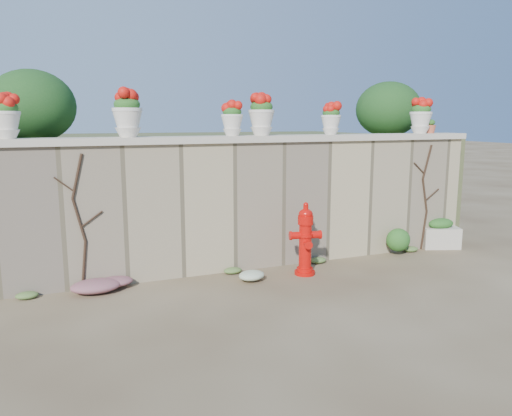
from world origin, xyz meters
name	(u,v)px	position (x,y,z in m)	size (l,w,h in m)	color
ground	(307,302)	(0.00, 0.00, 0.00)	(80.00, 80.00, 0.00)	brown
stone_wall	(255,205)	(0.00, 1.80, 1.00)	(8.00, 0.40, 2.00)	tan
wall_cap	(255,139)	(0.00, 1.80, 2.05)	(8.10, 0.52, 0.10)	beige
raised_fill	(200,182)	(0.00, 5.00, 1.00)	(9.00, 6.00, 2.00)	#384C23
back_shrub_left	(32,106)	(-3.20, 3.00, 2.55)	(1.30, 1.30, 1.10)	#143814
back_shrub_right	(388,109)	(3.40, 3.00, 2.55)	(1.30, 1.30, 1.10)	#143814
vine_left	(80,221)	(-2.67, 1.58, 0.99)	(0.60, 0.04, 1.91)	black
vine_right	(425,196)	(3.23, 1.58, 0.99)	(0.60, 0.04, 1.91)	black
fire_hydrant	(305,239)	(0.51, 1.05, 0.56)	(0.49, 0.34, 1.11)	red
planter_box	(440,234)	(3.60, 1.55, 0.26)	(0.76, 0.60, 0.55)	beige
green_shrub	(401,237)	(2.64, 1.46, 0.31)	(0.66, 0.59, 0.63)	#1E5119
magenta_clump	(106,282)	(-2.38, 1.45, 0.12)	(0.88, 0.58, 0.23)	#AE2270
white_flowers	(256,273)	(-0.28, 1.07, 0.10)	(0.56, 0.45, 0.20)	white
urn_pot_0	(6,117)	(-3.49, 1.80, 2.38)	(0.36, 0.36, 0.57)	silver
urn_pot_1	(127,114)	(-1.95, 1.80, 2.43)	(0.42, 0.42, 0.66)	silver
urn_pot_2	(232,119)	(-0.38, 1.80, 2.36)	(0.34, 0.34, 0.53)	silver
urn_pot_3	(261,115)	(0.10, 1.80, 2.42)	(0.41, 0.41, 0.64)	silver
urn_pot_4	(331,119)	(1.35, 1.80, 2.36)	(0.33, 0.33, 0.52)	silver
urn_pot_5	(421,116)	(3.21, 1.80, 2.41)	(0.39, 0.39, 0.62)	silver
terracotta_pot	(430,127)	(3.43, 1.80, 2.21)	(0.20, 0.20, 0.24)	#B75438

